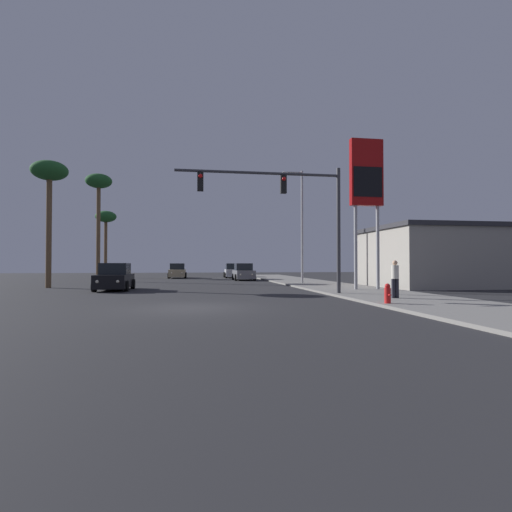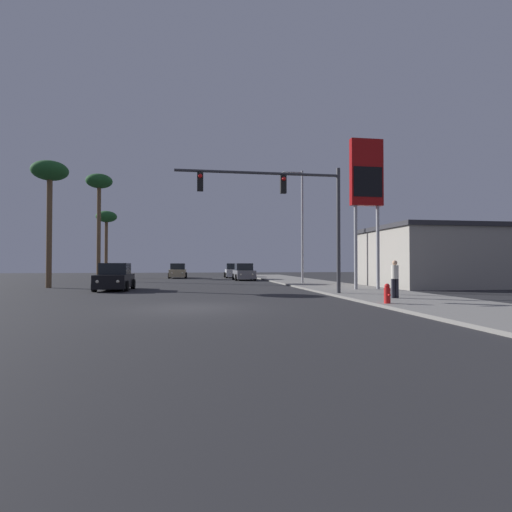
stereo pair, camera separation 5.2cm
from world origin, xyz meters
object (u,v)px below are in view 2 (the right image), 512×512
object	(u,v)px
gas_station_sign	(367,181)
fire_hydrant	(387,294)
car_grey	(244,273)
street_lamp	(301,220)
car_silver	(233,271)
traffic_light_mast	(292,202)
pedestrian_on_sidewalk	(395,277)
palm_tree_far	(106,220)
car_tan	(178,271)
palm_tree_near	(50,178)
car_black	(115,278)
palm_tree_mid	(99,188)

from	to	relation	value
gas_station_sign	fire_hydrant	world-z (taller)	gas_station_sign
car_grey	street_lamp	world-z (taller)	street_lamp
street_lamp	car_grey	bearing A→B (deg)	112.63
car_silver	fire_hydrant	world-z (taller)	car_silver
car_grey	traffic_light_mast	xyz separation A→B (m)	(-0.01, -19.68, 4.03)
traffic_light_mast	pedestrian_on_sidewalk	bearing A→B (deg)	-40.22
fire_hydrant	gas_station_sign	bearing A→B (deg)	70.42
palm_tree_far	gas_station_sign	bearing A→B (deg)	-52.39
car_tan	street_lamp	world-z (taller)	street_lamp
palm_tree_near	traffic_light_mast	bearing A→B (deg)	-32.11
car_black	car_grey	world-z (taller)	same
traffic_light_mast	pedestrian_on_sidewalk	distance (m)	6.30
car_tan	pedestrian_on_sidewalk	bearing A→B (deg)	109.95
car_grey	street_lamp	bearing A→B (deg)	111.99
car_silver	gas_station_sign	bearing A→B (deg)	104.91
street_lamp	palm_tree_near	size ratio (longest dim) A/B	1.04
traffic_light_mast	palm_tree_near	bearing A→B (deg)	147.89
gas_station_sign	palm_tree_mid	world-z (taller)	palm_tree_mid
street_lamp	palm_tree_mid	xyz separation A→B (m)	(-17.24, 8.01, 3.61)
fire_hydrant	palm_tree_near	world-z (taller)	palm_tree_near
car_black	fire_hydrant	size ratio (longest dim) A/B	5.68
car_grey	gas_station_sign	bearing A→B (deg)	106.67
palm_tree_far	traffic_light_mast	bearing A→B (deg)	-62.66
car_grey	car_silver	bearing A→B (deg)	-88.10
car_tan	traffic_light_mast	world-z (taller)	traffic_light_mast
street_lamp	palm_tree_near	world-z (taller)	street_lamp
car_tan	palm_tree_far	size ratio (longest dim) A/B	0.55
palm_tree_near	pedestrian_on_sidewalk	bearing A→B (deg)	-33.94
car_grey	palm_tree_mid	world-z (taller)	palm_tree_mid
fire_hydrant	palm_tree_mid	bearing A→B (deg)	123.14
car_black	palm_tree_near	xyz separation A→B (m)	(-4.93, 3.26, 6.76)
gas_station_sign	palm_tree_mid	bearing A→B (deg)	139.06
car_black	car_tan	distance (m)	21.15
gas_station_sign	car_grey	bearing A→B (deg)	107.32
car_grey	palm_tree_mid	xyz separation A→B (m)	(-13.71, -0.47, 7.97)
car_black	pedestrian_on_sidewalk	distance (m)	16.44
palm_tree_near	car_black	bearing A→B (deg)	-33.49
pedestrian_on_sidewalk	car_grey	bearing A→B (deg)	99.54
fire_hydrant	car_tan	bearing A→B (deg)	105.75
street_lamp	pedestrian_on_sidewalk	world-z (taller)	street_lamp
car_black	palm_tree_near	world-z (taller)	palm_tree_near
car_tan	car_silver	bearing A→B (deg)	-178.75
gas_station_sign	palm_tree_near	world-z (taller)	gas_station_sign
car_tan	car_grey	distance (m)	9.86
traffic_light_mast	palm_tree_far	distance (m)	32.94
palm_tree_far	palm_tree_near	xyz separation A→B (m)	(0.43, -20.00, 0.72)
gas_station_sign	pedestrian_on_sidewalk	size ratio (longest dim) A/B	5.39
palm_tree_far	pedestrian_on_sidewalk	bearing A→B (deg)	-59.71
palm_tree_far	palm_tree_near	bearing A→B (deg)	-88.77
car_silver	traffic_light_mast	bearing A→B (deg)	92.54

